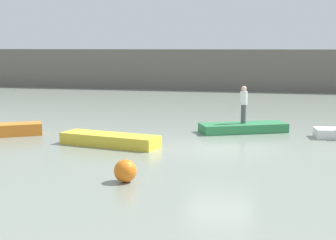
# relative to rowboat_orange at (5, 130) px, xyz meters

# --- Properties ---
(ground_plane) EXTENTS (120.00, 120.00, 0.00)m
(ground_plane) POSITION_rel_rowboat_orange_xyz_m (9.22, -0.63, -0.25)
(ground_plane) COLOR gray
(embankment_wall) EXTENTS (80.00, 1.20, 3.50)m
(embankment_wall) POSITION_rel_rowboat_orange_xyz_m (9.22, 24.31, 1.50)
(embankment_wall) COLOR #666056
(embankment_wall) RESTS_ON ground_plane
(rowboat_orange) EXTENTS (3.06, 2.40, 0.50)m
(rowboat_orange) POSITION_rel_rowboat_orange_xyz_m (0.00, 0.00, 0.00)
(rowboat_orange) COLOR orange
(rowboat_orange) RESTS_ON ground_plane
(rowboat_yellow) EXTENTS (4.00, 1.84, 0.44)m
(rowboat_yellow) POSITION_rel_rowboat_orange_xyz_m (5.05, -1.00, -0.03)
(rowboat_yellow) COLOR gold
(rowboat_yellow) RESTS_ON ground_plane
(rowboat_green) EXTENTS (3.96, 2.76, 0.39)m
(rowboat_green) POSITION_rel_rowboat_orange_xyz_m (9.74, 3.21, -0.05)
(rowboat_green) COLOR #2D7F47
(rowboat_green) RESTS_ON ground_plane
(person_white_shirt) EXTENTS (0.32, 0.32, 1.64)m
(person_white_shirt) POSITION_rel_rowboat_orange_xyz_m (9.74, 3.21, 1.06)
(person_white_shirt) COLOR #4C4C56
(person_white_shirt) RESTS_ON rowboat_green
(mooring_buoy) EXTENTS (0.64, 0.64, 0.64)m
(mooring_buoy) POSITION_rel_rowboat_orange_xyz_m (7.23, -5.85, 0.07)
(mooring_buoy) COLOR orange
(mooring_buoy) RESTS_ON ground_plane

